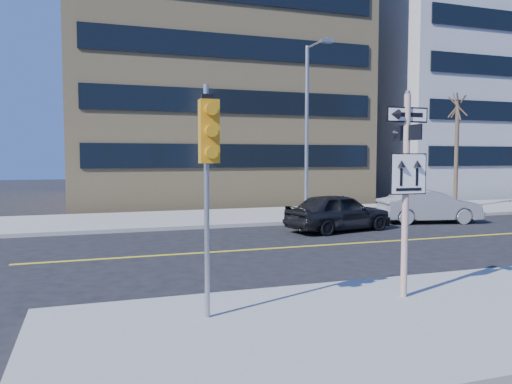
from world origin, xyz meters
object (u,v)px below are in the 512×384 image
object	(u,v)px
traffic_signal	(209,151)
sign_pole	(406,182)
parked_car_b	(429,206)
parked_car_a	(338,212)
street_tree_west	(458,109)
streetlight_a	(309,118)

from	to	relation	value
traffic_signal	sign_pole	bearing A→B (deg)	2.11
sign_pole	parked_car_b	xyz separation A→B (m)	(8.50, 10.21, -1.70)
parked_car_a	street_tree_west	bearing A→B (deg)	-76.29
parked_car_b	traffic_signal	bearing A→B (deg)	142.04
parked_car_b	parked_car_a	bearing A→B (deg)	113.05
traffic_signal	parked_car_a	world-z (taller)	traffic_signal
traffic_signal	streetlight_a	distance (m)	15.72
parked_car_a	street_tree_west	xyz separation A→B (m)	(9.53, 4.55, 4.77)
sign_pole	parked_car_a	distance (m)	10.03
parked_car_a	street_tree_west	size ratio (longest dim) A/B	0.70
traffic_signal	streetlight_a	bearing A→B (deg)	59.20
traffic_signal	parked_car_b	world-z (taller)	traffic_signal
parked_car_a	parked_car_b	xyz separation A→B (m)	(5.04, 0.95, -0.02)
street_tree_west	parked_car_a	bearing A→B (deg)	-154.47
parked_car_a	street_tree_west	distance (m)	11.59
parked_car_b	streetlight_a	bearing A→B (deg)	68.17
parked_car_b	streetlight_a	xyz separation A→B (m)	(-4.50, 3.06, 4.02)
parked_car_b	streetlight_a	world-z (taller)	streetlight_a
sign_pole	street_tree_west	world-z (taller)	street_tree_west
sign_pole	streetlight_a	xyz separation A→B (m)	(4.00, 13.27, 2.32)
traffic_signal	street_tree_west	xyz separation A→B (m)	(17.00, 13.96, 2.50)
parked_car_b	street_tree_west	distance (m)	7.50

